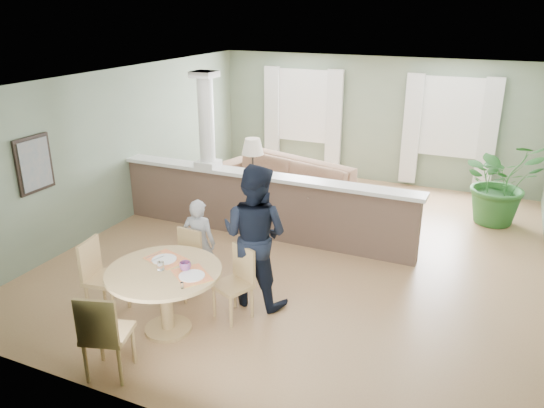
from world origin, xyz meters
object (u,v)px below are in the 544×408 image
at_px(chair_near, 104,332).
at_px(chair_far_man, 237,279).
at_px(chair_side, 100,273).
at_px(child_person, 199,243).
at_px(sofa, 282,186).
at_px(man_person, 255,236).
at_px(dining_table, 166,283).
at_px(houseplant, 501,182).
at_px(chair_far_boy, 185,260).

bearing_deg(chair_near, chair_far_man, -129.53).
bearing_deg(chair_side, chair_far_man, -77.12).
xyz_separation_m(chair_near, child_person, (-0.15, 2.12, 0.08)).
xyz_separation_m(sofa, child_person, (0.09, -3.12, 0.16)).
relative_size(chair_far_man, man_person, 0.49).
bearing_deg(dining_table, chair_far_man, 46.70).
bearing_deg(child_person, chair_far_man, 139.73).
xyz_separation_m(houseplant, dining_table, (-3.43, -5.27, -0.12)).
relative_size(sofa, man_person, 1.72).
bearing_deg(child_person, houseplant, -141.37).
bearing_deg(sofa, child_person, -72.12).
height_order(chair_far_man, man_person, man_person).
distance_m(houseplant, chair_near, 7.18).
xyz_separation_m(sofa, man_person, (0.98, -3.20, 0.47)).
height_order(chair_far_man, chair_near, chair_near).
bearing_deg(sofa, chair_side, -82.90).
bearing_deg(chair_far_man, houseplant, 81.48).
xyz_separation_m(chair_far_man, child_person, (-0.84, 0.49, 0.13)).
relative_size(sofa, chair_far_boy, 3.63).
relative_size(houseplant, child_person, 1.21).
relative_size(chair_far_man, chair_near, 0.91).
relative_size(sofa, chair_side, 3.30).
xyz_separation_m(houseplant, chair_near, (-3.51, -6.26, -0.21)).
relative_size(chair_side, child_person, 0.77).
bearing_deg(chair_far_man, chair_far_boy, -170.83).
distance_m(chair_far_boy, chair_far_man, 0.92).
height_order(sofa, chair_side, chair_side).
bearing_deg(chair_far_boy, dining_table, -65.41).
bearing_deg(houseplant, dining_table, -123.07).
relative_size(dining_table, chair_side, 1.37).
xyz_separation_m(chair_far_man, chair_side, (-1.61, -0.63, 0.04)).
distance_m(chair_side, man_person, 2.00).
relative_size(chair_near, chair_side, 1.02).
relative_size(dining_table, chair_near, 1.34).
distance_m(sofa, child_person, 3.12).
bearing_deg(houseplant, chair_far_boy, -130.17).
bearing_deg(chair_side, child_person, -42.97).
relative_size(chair_side, man_person, 0.52).
bearing_deg(houseplant, child_person, -131.53).
xyz_separation_m(dining_table, chair_near, (-0.08, -0.99, -0.09)).
height_order(chair_far_boy, child_person, child_person).
relative_size(chair_far_boy, child_person, 0.71).
bearing_deg(chair_far_man, sofa, 127.33).
distance_m(chair_far_man, chair_side, 1.72).
height_order(dining_table, chair_near, chair_near).
bearing_deg(child_person, chair_near, 84.29).
bearing_deg(man_person, chair_far_man, 85.55).
relative_size(chair_far_boy, chair_far_man, 0.97).
height_order(houseplant, man_person, man_person).
bearing_deg(chair_far_boy, chair_side, -124.25).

